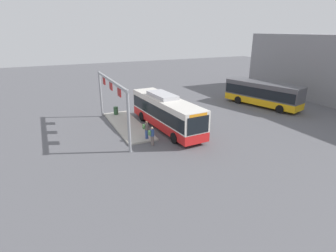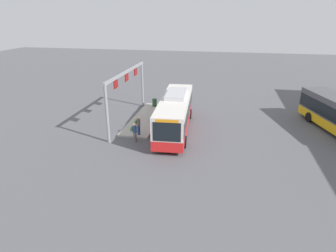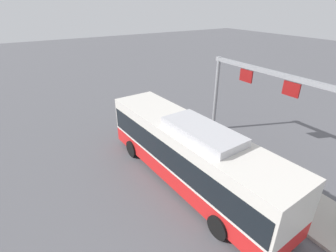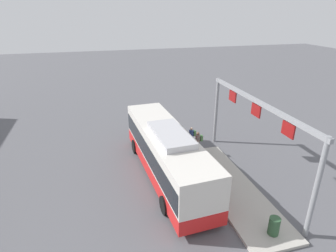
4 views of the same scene
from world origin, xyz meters
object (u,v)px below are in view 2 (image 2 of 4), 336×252
person_boarding (138,125)px  trash_bin (155,103)px  bus_main (175,112)px  person_waiting_near (135,132)px

person_boarding → trash_bin: person_boarding is taller
bus_main → person_waiting_near: 4.53m
person_waiting_near → trash_bin: 9.73m
person_boarding → trash_bin: (-8.46, -0.58, -0.44)m
person_waiting_near → trash_bin: size_ratio=1.86×
person_waiting_near → person_boarding: bearing=90.9°
person_waiting_near → trash_bin: person_waiting_near is taller
bus_main → person_boarding: (2.11, -2.94, -0.76)m
person_waiting_near → bus_main: bearing=48.0°
person_boarding → trash_bin: size_ratio=1.86×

